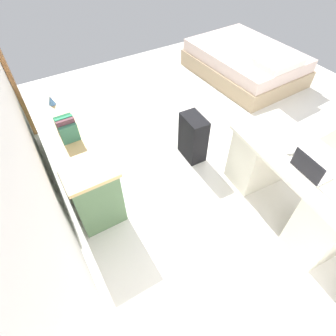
% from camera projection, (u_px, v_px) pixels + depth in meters
% --- Properties ---
extents(ground_plane, '(5.72, 5.72, 0.00)m').
position_uv_depth(ground_plane, '(222.00, 134.00, 3.93)').
color(ground_plane, silver).
extents(wall_back, '(4.68, 0.10, 2.67)m').
position_uv_depth(wall_back, '(6.00, 104.00, 2.13)').
color(wall_back, white).
rests_on(wall_back, ground_plane).
extents(desk, '(1.48, 0.76, 0.75)m').
position_uv_depth(desk, '(292.00, 184.00, 2.80)').
color(desk, silver).
rests_on(desk, ground_plane).
extents(credenza, '(1.80, 0.48, 0.74)m').
position_uv_depth(credenza, '(74.00, 153.00, 3.14)').
color(credenza, '#4C6B47').
rests_on(credenza, ground_plane).
extents(bed, '(1.95, 1.47, 0.58)m').
position_uv_depth(bed, '(245.00, 63.00, 4.86)').
color(bed, tan).
rests_on(bed, ground_plane).
extents(suitcase_black, '(0.37, 0.24, 0.60)m').
position_uv_depth(suitcase_black, '(193.00, 138.00, 3.42)').
color(suitcase_black, black).
rests_on(suitcase_black, ground_plane).
extents(laptop, '(0.32, 0.24, 0.21)m').
position_uv_depth(laptop, '(310.00, 169.00, 2.39)').
color(laptop, silver).
rests_on(laptop, desk).
extents(computer_mouse, '(0.07, 0.10, 0.03)m').
position_uv_depth(computer_mouse, '(291.00, 152.00, 2.59)').
color(computer_mouse, white).
rests_on(computer_mouse, desk).
extents(book_row, '(0.20, 0.17, 0.24)m').
position_uv_depth(book_row, '(67.00, 128.00, 2.68)').
color(book_row, '#346A53').
rests_on(book_row, credenza).
extents(figurine_small, '(0.08, 0.08, 0.11)m').
position_uv_depth(figurine_small, '(51.00, 100.00, 3.10)').
color(figurine_small, '#4C7FBF').
rests_on(figurine_small, credenza).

